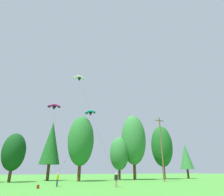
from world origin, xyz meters
TOP-DOWN VIEW (x-y plane):
  - treeline_tree_d at (-9.11, 41.84)m, footprint 4.12×4.12m
  - treeline_tree_e at (-2.13, 45.09)m, footprint 4.28×4.28m
  - treeline_tree_f at (2.92, 39.80)m, footprint 5.26×5.26m
  - treeline_tree_g at (12.75, 41.67)m, footprint 4.33×4.33m
  - treeline_tree_h at (16.24, 40.90)m, footprint 5.80×5.80m
  - treeline_tree_i at (24.59, 40.83)m, footprint 5.28×5.28m
  - treeline_tree_j at (33.29, 41.69)m, footprint 3.55×3.55m
  - utility_pole at (17.21, 32.01)m, footprint 2.20×0.26m
  - kite_flyer_near at (-3.37, 28.32)m, footprint 0.46×0.59m
  - kite_flyer_mid at (3.12, 24.24)m, footprint 0.36×0.60m
  - parafoil_kite_high_teal at (4.00, 37.67)m, footprint 8.63×10.39m
  - parafoil_kite_mid_white at (1.75, 39.86)m, footprint 2.75×16.41m
  - parafoil_kite_far_magenta at (-3.15, 39.67)m, footprint 2.78×12.06m
  - backpack at (-5.85, 26.43)m, footprint 0.25×0.33m

SIDE VIEW (x-z plane):
  - backpack at x=-5.85m, z-range 0.00..0.40m
  - kite_flyer_near at x=-3.37m, z-range 0.14..1.83m
  - kite_flyer_mid at x=3.12m, z-range 0.14..1.83m
  - treeline_tree_d at x=-9.11m, z-range 0.90..9.48m
  - treeline_tree_j at x=33.29m, z-range 1.12..9.98m
  - treeline_tree_g at x=12.75m, z-range 0.98..10.34m
  - utility_pole at x=17.21m, z-range 0.27..12.58m
  - treeline_tree_e at x=-2.13m, z-range 1.54..13.74m
  - treeline_tree_f at x=2.92m, z-range 1.35..14.17m
  - treeline_tree_i at x=24.59m, z-range 1.36..14.26m
  - treeline_tree_h at x=16.24m, z-range 1.56..16.38m
  - parafoil_kite_high_teal at x=4.00m, z-range 6.89..19.58m
  - parafoil_kite_far_magenta at x=-3.15m, z-range 7.33..20.95m
  - parafoil_kite_mid_white at x=1.75m, z-range 11.10..32.31m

